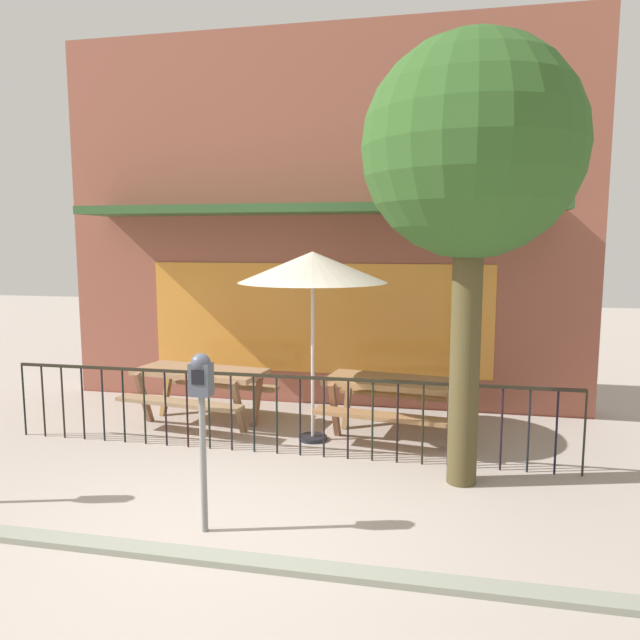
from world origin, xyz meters
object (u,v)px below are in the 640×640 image
object	(u,v)px
patio_umbrella	(313,268)
picnic_table_left	(200,381)
street_tree	(472,153)
parking_meter_far	(201,395)
picnic_table_right	(396,392)

from	to	relation	value
patio_umbrella	picnic_table_left	bearing A→B (deg)	168.01
picnic_table_left	patio_umbrella	bearing A→B (deg)	-11.99
picnic_table_left	street_tree	xyz separation A→B (m)	(3.51, -1.37, 2.78)
parking_meter_far	picnic_table_right	bearing A→B (deg)	63.26
parking_meter_far	patio_umbrella	bearing A→B (deg)	81.02
picnic_table_right	patio_umbrella	world-z (taller)	patio_umbrella
street_tree	picnic_table_left	bearing A→B (deg)	158.71
picnic_table_left	parking_meter_far	size ratio (longest dim) A/B	1.24
picnic_table_left	parking_meter_far	xyz separation A→B (m)	(1.27, -2.92, 0.62)
picnic_table_right	parking_meter_far	xyz separation A→B (m)	(-1.44, -2.86, 0.62)
parking_meter_far	picnic_table_left	bearing A→B (deg)	113.51
patio_umbrella	street_tree	world-z (taller)	street_tree
picnic_table_right	parking_meter_far	world-z (taller)	parking_meter_far
picnic_table_left	street_tree	size ratio (longest dim) A/B	0.44
picnic_table_left	patio_umbrella	world-z (taller)	patio_umbrella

